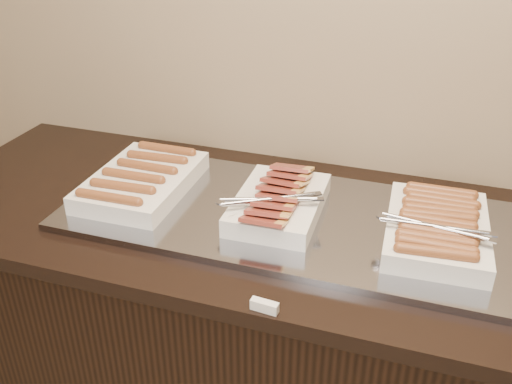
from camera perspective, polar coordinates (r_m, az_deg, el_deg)
counter at (r=1.78m, az=2.34°, el=-15.12°), size 2.06×0.76×0.90m
warming_tray at (r=1.50m, az=3.65°, el=-2.60°), size 1.20×0.50×0.02m
dish_left at (r=1.63m, az=-11.32°, el=1.16°), size 0.26×0.38×0.07m
dish_center at (r=1.48m, az=2.24°, el=-0.98°), size 0.26×0.34×0.09m
dish_right at (r=1.44m, az=17.64°, el=-3.39°), size 0.27×0.36×0.08m
label_holder at (r=1.20m, az=0.85°, el=-11.34°), size 0.06×0.02×0.02m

